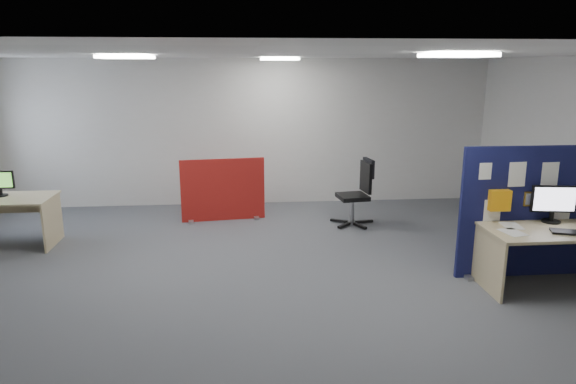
{
  "coord_description": "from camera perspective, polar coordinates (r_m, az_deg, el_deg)",
  "views": [
    {
      "loc": [
        -0.11,
        -6.04,
        2.57
      ],
      "look_at": [
        0.45,
        0.28,
        1.0
      ],
      "focal_mm": 32.0,
      "sensor_mm": 36.0,
      "label": 1
    }
  ],
  "objects": [
    {
      "name": "ceiling_lights",
      "position": [
        6.72,
        -1.28,
        14.74
      ],
      "size": [
        4.1,
        4.1,
        0.04
      ],
      "color": "white",
      "rests_on": "ceiling"
    },
    {
      "name": "keyboard",
      "position": [
        6.62,
        29.06,
        -3.94
      ],
      "size": [
        0.48,
        0.32,
        0.02
      ],
      "primitive_type": "cube",
      "rotation": [
        0.0,
        0.0,
        -0.34
      ],
      "color": "black",
      "rests_on": "main_desk"
    },
    {
      "name": "navy_divider",
      "position": [
        7.0,
        25.9,
        -2.01
      ],
      "size": [
        1.99,
        0.3,
        1.64
      ],
      "color": "#10153C",
      "rests_on": "floor"
    },
    {
      "name": "office_chair",
      "position": [
        8.47,
        7.92,
        0.4
      ],
      "size": [
        0.71,
        0.71,
        1.08
      ],
      "rotation": [
        0.0,
        0.0,
        0.14
      ],
      "color": "black",
      "rests_on": "floor"
    },
    {
      "name": "desk_papers",
      "position": [
        6.61,
        26.62,
        -3.79
      ],
      "size": [
        1.38,
        0.66,
        0.0
      ],
      "color": "white",
      "rests_on": "main_desk"
    },
    {
      "name": "ceiling",
      "position": [
        6.04,
        -4.11,
        15.08
      ],
      "size": [
        9.0,
        7.0,
        0.02
      ],
      "primitive_type": "cube",
      "color": "white",
      "rests_on": "wall_back"
    },
    {
      "name": "wall_front",
      "position": [
        2.82,
        -2.32,
        -11.79
      ],
      "size": [
        9.0,
        0.02,
        2.7
      ],
      "primitive_type": "cube",
      "color": "silver",
      "rests_on": "floor"
    },
    {
      "name": "main_desk",
      "position": [
        6.85,
        28.01,
        -4.86
      ],
      "size": [
        1.82,
        0.81,
        0.73
      ],
      "color": "tan",
      "rests_on": "floor"
    },
    {
      "name": "red_divider",
      "position": [
        8.72,
        -7.23,
        0.16
      ],
      "size": [
        1.41,
        0.3,
        1.06
      ],
      "rotation": [
        0.0,
        0.0,
        0.12
      ],
      "color": "maroon",
      "rests_on": "floor"
    },
    {
      "name": "floor",
      "position": [
        6.57,
        -3.7,
        -9.18
      ],
      "size": [
        9.0,
        9.0,
        0.0
      ],
      "primitive_type": "plane",
      "color": "#4D4F54",
      "rests_on": "ground"
    },
    {
      "name": "wall_back",
      "position": [
        9.62,
        -4.35,
        6.57
      ],
      "size": [
        9.0,
        0.02,
        2.7
      ],
      "primitive_type": "cube",
      "color": "silver",
      "rests_on": "floor"
    },
    {
      "name": "monitor_main",
      "position": [
        6.91,
        27.4,
        -1.0
      ],
      "size": [
        0.52,
        0.22,
        0.45
      ],
      "rotation": [
        0.0,
        0.0,
        -0.15
      ],
      "color": "black",
      "rests_on": "main_desk"
    }
  ]
}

